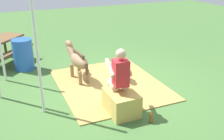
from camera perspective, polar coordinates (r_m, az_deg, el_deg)
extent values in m
plane|color=#426B33|center=(6.42, 0.76, -3.69)|extent=(24.00, 24.00, 0.00)
cube|color=#AD8C47|center=(6.54, -0.51, -3.07)|extent=(2.88, 2.43, 0.02)
cube|color=tan|center=(5.28, 2.03, -7.08)|extent=(0.74, 0.55, 0.46)
cylinder|color=#D8AD8C|center=(5.32, 0.14, -3.16)|extent=(0.41, 0.19, 0.14)
cylinder|color=#D8AD8C|center=(5.63, -0.44, -5.06)|extent=(0.11, 0.11, 0.46)
cube|color=black|center=(5.72, -0.43, -6.83)|extent=(0.23, 0.13, 0.06)
cylinder|color=#D8AD8C|center=(5.38, 2.19, -2.90)|extent=(0.41, 0.19, 0.14)
cylinder|color=#D8AD8C|center=(5.68, 1.51, -4.80)|extent=(0.11, 0.11, 0.46)
cube|color=black|center=(5.77, 1.49, -6.56)|extent=(0.23, 0.13, 0.06)
cube|color=red|center=(5.04, 1.88, -0.58)|extent=(0.33, 0.31, 0.52)
cylinder|color=#D8AD8C|center=(5.13, -0.43, 0.49)|extent=(0.51, 0.15, 0.26)
cylinder|color=#D8AD8C|center=(5.22, 2.95, 0.86)|extent=(0.51, 0.15, 0.26)
sphere|color=#D8AD8C|center=(4.90, 1.94, 3.51)|extent=(0.20, 0.20, 0.20)
ellipsoid|color=#8C6B4C|center=(6.61, -7.20, 1.99)|extent=(0.87, 0.40, 0.34)
cylinder|color=#8C6B4C|center=(6.95, -8.70, -0.19)|extent=(0.09, 0.09, 0.37)
cylinder|color=#8C6B4C|center=(7.01, -7.18, 0.12)|extent=(0.09, 0.09, 0.37)
cylinder|color=#8C6B4C|center=(6.47, -6.92, -1.86)|extent=(0.09, 0.09, 0.37)
cylinder|color=#8C6B4C|center=(6.54, -5.30, -1.52)|extent=(0.09, 0.09, 0.37)
cylinder|color=#8C6B4C|center=(7.02, -8.80, 3.99)|extent=(0.38, 0.22, 0.33)
ellipsoid|color=#8C6B4C|center=(7.13, -9.40, 5.61)|extent=(0.33, 0.19, 0.20)
cube|color=#4D3A2A|center=(6.54, -7.28, 3.55)|extent=(0.60, 0.12, 0.08)
cylinder|color=#4D3A2A|center=(6.22, -5.52, 0.24)|extent=(0.07, 0.07, 0.30)
ellipsoid|color=tan|center=(7.24, 1.68, 1.00)|extent=(0.95, 0.59, 0.36)
cube|color=tan|center=(6.81, 2.57, -1.66)|extent=(0.33, 0.30, 0.10)
cylinder|color=tan|center=(6.71, 2.63, -0.25)|extent=(0.32, 0.24, 0.30)
ellipsoid|color=tan|center=(6.52, 2.98, -0.20)|extent=(0.33, 0.23, 0.20)
cube|color=beige|center=(7.10, 1.82, 2.27)|extent=(0.45, 0.18, 0.08)
cylinder|color=brown|center=(5.09, 8.47, -10.29)|extent=(0.07, 0.07, 0.19)
cone|color=brown|center=(5.03, 8.55, -9.08)|extent=(0.06, 0.06, 0.06)
cylinder|color=blue|center=(7.74, -18.74, 3.22)|extent=(0.55, 0.55, 0.87)
cylinder|color=silver|center=(5.07, -15.96, 3.78)|extent=(0.06, 0.06, 2.56)
cube|color=brown|center=(8.11, -20.39, 3.90)|extent=(1.28, 1.18, 0.05)
cube|color=brown|center=(8.70, -19.41, 4.57)|extent=(0.08, 0.08, 0.69)
cube|color=brown|center=(9.05, -22.24, 4.83)|extent=(0.08, 0.08, 0.69)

